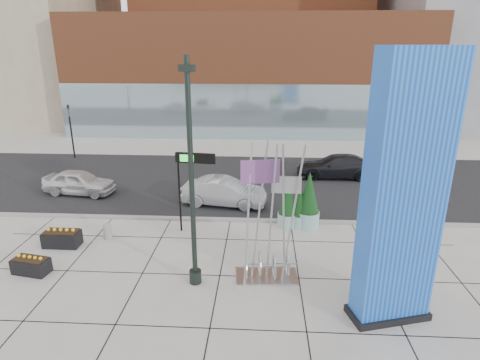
# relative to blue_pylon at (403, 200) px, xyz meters

# --- Properties ---
(ground) EXTENTS (160.00, 160.00, 0.00)m
(ground) POSITION_rel_blue_pylon_xyz_m (-6.68, 3.05, -4.04)
(ground) COLOR #9E9991
(ground) RESTS_ON ground
(street_asphalt) EXTENTS (80.00, 12.00, 0.02)m
(street_asphalt) POSITION_rel_blue_pylon_xyz_m (-6.68, 13.05, -4.03)
(street_asphalt) COLOR black
(street_asphalt) RESTS_ON ground
(curb_edge) EXTENTS (80.00, 0.30, 0.12)m
(curb_edge) POSITION_rel_blue_pylon_xyz_m (-6.68, 7.05, -3.98)
(curb_edge) COLOR gray
(curb_edge) RESTS_ON ground
(tower_podium) EXTENTS (34.00, 10.00, 11.00)m
(tower_podium) POSITION_rel_blue_pylon_xyz_m (-5.68, 30.05, 1.46)
(tower_podium) COLOR brown
(tower_podium) RESTS_ON ground
(tower_glass_front) EXTENTS (34.00, 0.60, 5.00)m
(tower_glass_front) POSITION_rel_blue_pylon_xyz_m (-5.68, 25.25, -1.54)
(tower_glass_front) COLOR #8CA5B2
(tower_glass_front) RESTS_ON ground
(blue_pylon) EXTENTS (2.72, 1.75, 8.37)m
(blue_pylon) POSITION_rel_blue_pylon_xyz_m (0.00, 0.00, 0.00)
(blue_pylon) COLOR #0B44B3
(blue_pylon) RESTS_ON ground
(lamp_post) EXTENTS (0.55, 0.44, 8.09)m
(lamp_post) POSITION_rel_blue_pylon_xyz_m (-6.53, 1.55, -0.73)
(lamp_post) COLOR black
(lamp_post) RESTS_ON ground
(public_art_sculpture) EXTENTS (2.40, 1.34, 5.26)m
(public_art_sculpture) POSITION_rel_blue_pylon_xyz_m (-3.88, 2.04, -2.67)
(public_art_sculpture) COLOR #B9BBBF
(public_art_sculpture) RESTS_ON ground
(concrete_bollard) EXTENTS (0.36, 0.36, 0.71)m
(concrete_bollard) POSITION_rel_blue_pylon_xyz_m (-11.07, 4.82, -3.69)
(concrete_bollard) COLOR gray
(concrete_bollard) RESTS_ON ground
(overhead_street_sign) EXTENTS (1.81, 0.36, 3.83)m
(overhead_street_sign) POSITION_rel_blue_pylon_xyz_m (-7.26, 5.85, -0.76)
(overhead_street_sign) COLOR black
(overhead_street_sign) RESTS_ON ground
(round_planter_east) EXTENTS (1.11, 1.11, 2.78)m
(round_planter_east) POSITION_rel_blue_pylon_xyz_m (-1.91, 6.65, -2.73)
(round_planter_east) COLOR #89B9B5
(round_planter_east) RESTS_ON ground
(round_planter_mid) EXTENTS (0.87, 0.87, 2.18)m
(round_planter_mid) POSITION_rel_blue_pylon_xyz_m (-2.31, 6.65, -3.01)
(round_planter_mid) COLOR #89B9B5
(round_planter_mid) RESTS_ON ground
(round_planter_west) EXTENTS (0.94, 0.94, 2.35)m
(round_planter_west) POSITION_rel_blue_pylon_xyz_m (-2.88, 6.65, -2.93)
(round_planter_west) COLOR #89B9B5
(round_planter_west) RESTS_ON ground
(box_planter_north) EXTENTS (1.53, 0.77, 0.84)m
(box_planter_north) POSITION_rel_blue_pylon_xyz_m (-12.81, 4.05, -3.66)
(box_planter_north) COLOR black
(box_planter_north) RESTS_ON ground
(box_planter_south) EXTENTS (1.46, 0.92, 0.75)m
(box_planter_south) POSITION_rel_blue_pylon_xyz_m (-12.95, 1.85, -3.70)
(box_planter_south) COLOR black
(box_planter_south) RESTS_ON ground
(car_white_west) EXTENTS (4.33, 2.18, 1.41)m
(car_white_west) POSITION_rel_blue_pylon_xyz_m (-14.83, 10.39, -3.34)
(car_white_west) COLOR silver
(car_white_west) RESTS_ON ground
(car_silver_mid) EXTENTS (4.71, 2.20, 1.49)m
(car_silver_mid) POSITION_rel_blue_pylon_xyz_m (-6.19, 9.13, -3.30)
(car_silver_mid) COLOR #A6A8AE
(car_silver_mid) RESTS_ON ground
(car_dark_east) EXTENTS (5.17, 2.19, 1.49)m
(car_dark_east) POSITION_rel_blue_pylon_xyz_m (0.73, 14.37, -3.30)
(car_dark_east) COLOR black
(car_dark_east) RESTS_ON ground
(traffic_signal) EXTENTS (0.15, 0.18, 4.10)m
(traffic_signal) POSITION_rel_blue_pylon_xyz_m (-18.68, 18.05, -1.74)
(traffic_signal) COLOR black
(traffic_signal) RESTS_ON ground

